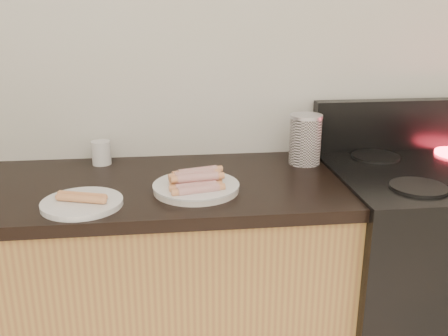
{
  "coord_description": "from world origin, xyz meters",
  "views": [
    {
      "loc": [
        -0.18,
        0.1,
        1.47
      ],
      "look_at": [
        0.0,
        1.62,
        0.97
      ],
      "focal_mm": 40.0,
      "sensor_mm": 36.0,
      "label": 1
    }
  ],
  "objects": [
    {
      "name": "stove_panel",
      "position": [
        0.78,
        1.96,
        1.01
      ],
      "size": [
        0.76,
        0.06,
        0.2
      ],
      "primitive_type": "cube",
      "color": "black",
      "rests_on": "stove"
    },
    {
      "name": "stove",
      "position": [
        0.78,
        1.68,
        0.46
      ],
      "size": [
        0.76,
        0.65,
        0.91
      ],
      "color": "black",
      "rests_on": "floor"
    },
    {
      "name": "burner_far_left",
      "position": [
        0.61,
        1.84,
        0.92
      ],
      "size": [
        0.18,
        0.18,
        0.01
      ],
      "primitive_type": "cylinder",
      "color": "black",
      "rests_on": "stove"
    },
    {
      "name": "wall_back",
      "position": [
        0.0,
        2.0,
        1.3
      ],
      "size": [
        4.0,
        0.04,
        2.6
      ],
      "primitive_type": "cube",
      "color": "silver",
      "rests_on": "ground"
    },
    {
      "name": "plain_sausages",
      "position": [
        -0.43,
        1.51,
        0.93
      ],
      "size": [
        0.14,
        0.09,
        0.02
      ],
      "rotation": [
        0.0,
        0.0,
        -0.32
      ],
      "color": "#CB834C",
      "rests_on": "side_plate"
    },
    {
      "name": "cabinet_base",
      "position": [
        -0.7,
        1.69,
        0.43
      ],
      "size": [
        2.2,
        0.59,
        0.86
      ],
      "primitive_type": "cube",
      "color": "olive",
      "rests_on": "floor"
    },
    {
      "name": "side_plate",
      "position": [
        -0.43,
        1.51,
        0.91
      ],
      "size": [
        0.28,
        0.28,
        0.02
      ],
      "primitive_type": "cylinder",
      "rotation": [
        0.0,
        0.0,
        -0.21
      ],
      "color": "white",
      "rests_on": "counter_slab"
    },
    {
      "name": "hotdog_pile",
      "position": [
        -0.09,
        1.6,
        0.94
      ],
      "size": [
        0.13,
        0.2,
        0.05
      ],
      "rotation": [
        0.0,
        0.0,
        0.18
      ],
      "color": "#9E3932",
      "rests_on": "main_plate"
    },
    {
      "name": "main_plate",
      "position": [
        -0.09,
        1.6,
        0.91
      ],
      "size": [
        0.32,
        0.32,
        0.02
      ],
      "primitive_type": "cylinder",
      "rotation": [
        0.0,
        0.0,
        0.2
      ],
      "color": "white",
      "rests_on": "counter_slab"
    },
    {
      "name": "canister",
      "position": [
        0.33,
        1.84,
        0.99
      ],
      "size": [
        0.12,
        0.12,
        0.19
      ],
      "rotation": [
        0.0,
        0.0,
        -0.13
      ],
      "color": "white",
      "rests_on": "counter_slab"
    },
    {
      "name": "counter_slab",
      "position": [
        -0.7,
        1.69,
        0.88
      ],
      "size": [
        2.2,
        0.62,
        0.04
      ],
      "primitive_type": "cube",
      "color": "black",
      "rests_on": "cabinet_base"
    },
    {
      "name": "burner_near_left",
      "position": [
        0.61,
        1.51,
        0.92
      ],
      "size": [
        0.18,
        0.18,
        0.01
      ],
      "primitive_type": "cylinder",
      "color": "black",
      "rests_on": "stove"
    },
    {
      "name": "mug",
      "position": [
        -0.42,
        1.92,
        0.94
      ],
      "size": [
        0.08,
        0.08,
        0.09
      ],
      "primitive_type": "cylinder",
      "rotation": [
        0.0,
        0.0,
        -0.15
      ],
      "color": "white",
      "rests_on": "counter_slab"
    }
  ]
}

